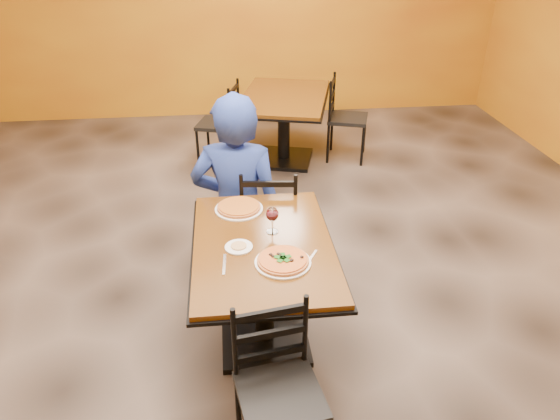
{
  "coord_description": "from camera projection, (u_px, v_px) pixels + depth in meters",
  "views": [
    {
      "loc": [
        -0.18,
        -2.99,
        2.39
      ],
      "look_at": [
        0.12,
        -0.3,
        0.85
      ],
      "focal_mm": 32.95,
      "sensor_mm": 36.0,
      "label": 1
    }
  ],
  "objects": [
    {
      "name": "chair_main_far",
      "position": [
        269.0,
        219.0,
        3.81
      ],
      "size": [
        0.45,
        0.45,
        0.9
      ],
      "primitive_type": null,
      "rotation": [
        0.0,
        0.0,
        3.03
      ],
      "color": "black",
      "rests_on": "floor"
    },
    {
      "name": "pizza_far",
      "position": [
        239.0,
        207.0,
        3.31
      ],
      "size": [
        0.28,
        0.28,
        0.02
      ],
      "primitive_type": "cylinder",
      "color": "orange",
      "rests_on": "plate_far"
    },
    {
      "name": "chair_main_near",
      "position": [
        280.0,
        397.0,
        2.42
      ],
      "size": [
        0.44,
        0.44,
        0.86
      ],
      "primitive_type": null,
      "rotation": [
        0.0,
        0.0,
        0.16
      ],
      "color": "black",
      "rests_on": "floor"
    },
    {
      "name": "wine_glass",
      "position": [
        272.0,
        219.0,
        3.04
      ],
      "size": [
        0.08,
        0.08,
        0.18
      ],
      "primitive_type": null,
      "color": "white",
      "rests_on": "table_main"
    },
    {
      "name": "side_plate",
      "position": [
        239.0,
        247.0,
        2.93
      ],
      "size": [
        0.16,
        0.16,
        0.01
      ],
      "primitive_type": "cylinder",
      "color": "white",
      "rests_on": "table_main"
    },
    {
      "name": "chair_second_right",
      "position": [
        348.0,
        119.0,
        5.67
      ],
      "size": [
        0.52,
        0.52,
        0.92
      ],
      "primitive_type": null,
      "rotation": [
        0.0,
        0.0,
        1.27
      ],
      "color": "black",
      "rests_on": "floor"
    },
    {
      "name": "knife",
      "position": [
        310.0,
        260.0,
        2.83
      ],
      "size": [
        0.12,
        0.19,
        0.0
      ],
      "primitive_type": "cube",
      "rotation": [
        0.0,
        0.0,
        -0.53
      ],
      "color": "silver",
      "rests_on": "table_main"
    },
    {
      "name": "chair_second_left",
      "position": [
        218.0,
        124.0,
        5.54
      ],
      "size": [
        0.51,
        0.51,
        0.91
      ],
      "primitive_type": null,
      "rotation": [
        0.0,
        0.0,
        -1.86
      ],
      "color": "black",
      "rests_on": "floor"
    },
    {
      "name": "table_main",
      "position": [
        264.0,
        270.0,
        3.07
      ],
      "size": [
        0.83,
        1.23,
        0.75
      ],
      "color": "#56310D",
      "rests_on": "floor"
    },
    {
      "name": "plate_main",
      "position": [
        283.0,
        262.0,
        2.8
      ],
      "size": [
        0.31,
        0.31,
        0.01
      ],
      "primitive_type": "cylinder",
      "color": "white",
      "rests_on": "table_main"
    },
    {
      "name": "plate_far",
      "position": [
        239.0,
        209.0,
        3.31
      ],
      "size": [
        0.31,
        0.31,
        0.01
      ],
      "primitive_type": "cylinder",
      "color": "white",
      "rests_on": "table_main"
    },
    {
      "name": "pizza_main",
      "position": [
        283.0,
        260.0,
        2.79
      ],
      "size": [
        0.28,
        0.28,
        0.02
      ],
      "primitive_type": "cylinder",
      "color": "#9C130B",
      "rests_on": "plate_main"
    },
    {
      "name": "table_second",
      "position": [
        284.0,
        113.0,
        5.55
      ],
      "size": [
        1.22,
        1.54,
        0.75
      ],
      "rotation": [
        0.0,
        0.0,
        -0.26
      ],
      "color": "#56310D",
      "rests_on": "floor"
    },
    {
      "name": "fork",
      "position": [
        224.0,
        264.0,
        2.79
      ],
      "size": [
        0.02,
        0.19,
        0.0
      ],
      "primitive_type": "cube",
      "rotation": [
        0.0,
        0.0,
        -0.05
      ],
      "color": "silver",
      "rests_on": "table_main"
    },
    {
      "name": "dip",
      "position": [
        239.0,
        246.0,
        2.93
      ],
      "size": [
        0.09,
        0.09,
        0.01
      ],
      "primitive_type": "cylinder",
      "color": "tan",
      "rests_on": "side_plate"
    },
    {
      "name": "floor",
      "position": [
        259.0,
        291.0,
        3.78
      ],
      "size": [
        7.0,
        8.0,
        0.01
      ],
      "primitive_type": "cube",
      "color": "black",
      "rests_on": "ground"
    },
    {
      "name": "diner",
      "position": [
        237.0,
        187.0,
        3.71
      ],
      "size": [
        0.74,
        0.56,
        1.4
      ],
      "primitive_type": "imported",
      "rotation": [
        0.0,
        0.0,
        2.96
      ],
      "color": "navy",
      "rests_on": "floor"
    }
  ]
}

